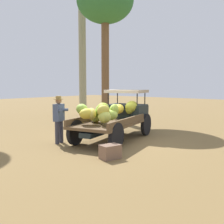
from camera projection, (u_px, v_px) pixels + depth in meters
The scene contains 5 objects.
ground_plane at pixel (114, 141), 9.97m from camera, with size 60.00×60.00×0.00m, color olive.
truck at pixel (117, 115), 10.32m from camera, with size 4.65×2.54×1.89m.
farmer at pixel (59, 117), 9.50m from camera, with size 0.55×0.50×1.71m.
wooden_crate at pixel (110, 152), 7.58m from camera, with size 0.56×0.38×0.41m, color brown.
forest_tree_5 at pixel (105, 3), 15.37m from camera, with size 3.33×3.33×8.31m.
Camera 1 is at (-7.55, -6.25, 2.14)m, focal length 42.49 mm.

